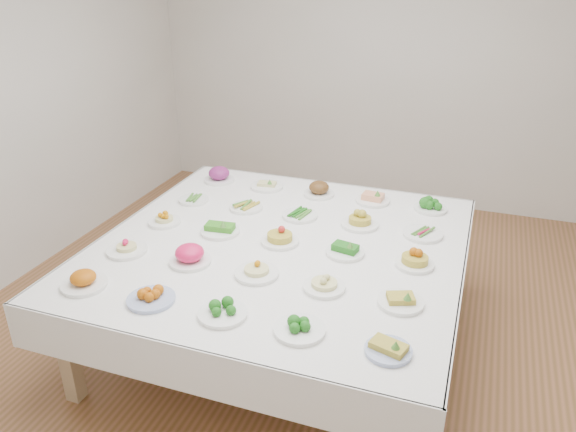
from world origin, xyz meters
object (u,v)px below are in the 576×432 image
(display_table, at_px, (280,252))
(dish_12, at_px, (280,233))
(dish_24, at_px, (431,204))
(dish_0, at_px, (83,278))

(display_table, height_order, dish_12, dish_12)
(dish_12, relative_size, dish_24, 1.02)
(display_table, height_order, dish_0, dish_0)
(display_table, bearing_deg, dish_0, -134.97)
(dish_12, bearing_deg, display_table, -49.59)
(dish_0, bearing_deg, display_table, 45.03)
(display_table, distance_m, dish_24, 1.22)
(display_table, xyz_separation_m, dish_24, (0.85, 0.86, 0.12))
(dish_12, bearing_deg, dish_0, -134.60)
(dish_0, xyz_separation_m, dish_12, (0.85, 0.86, 0.02))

